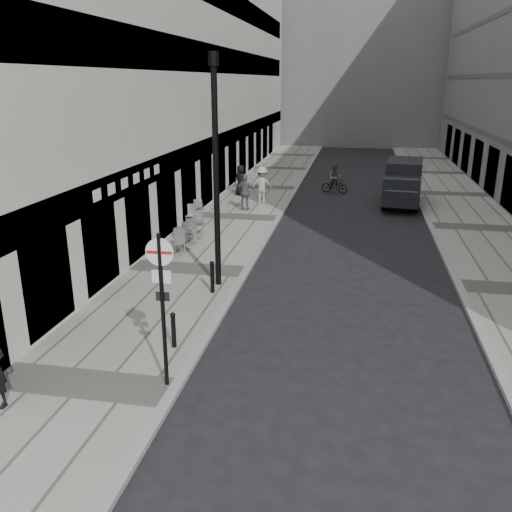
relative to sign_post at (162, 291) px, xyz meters
The scene contains 17 objects.
ground 3.78m from the sign_post, 86.19° to the right, with size 120.00×120.00×0.00m, color black.
sidewalk 15.27m from the sign_post, 96.84° to the left, with size 4.00×60.00×0.12m, color gray.
far_sidewalk 17.73m from the sign_post, 58.47° to the left, with size 4.00×60.00×0.12m, color gray.
building_left 23.26m from the sign_post, 105.10° to the left, with size 4.00×45.00×18.00m, color silver.
building_far 53.74m from the sign_post, 88.16° to the left, with size 24.00×16.00×22.00m, color slate.
sign_post is the anchor object (origin of this frame).
lamppost 6.31m from the sign_post, 93.78° to the left, with size 0.32×0.32×7.01m.
bollard_near 2.44m from the sign_post, 103.53° to the left, with size 0.11×0.11×0.85m, color black.
bollard_far 5.59m from the sign_post, 94.30° to the left, with size 0.13×0.13×0.94m, color black.
panel_van 20.65m from the sign_post, 72.46° to the left, with size 2.32×5.04×2.30m.
cyclist 22.37m from the sign_post, 83.49° to the left, with size 1.70×1.03×1.73m.
pedestrian_a 16.50m from the sign_post, 95.72° to the left, with size 1.05×0.44×1.80m, color slate.
pedestrian_b 18.20m from the sign_post, 93.48° to the left, with size 1.25×0.72×1.94m, color #ACA89F.
pedestrian_c 20.22m from the sign_post, 97.54° to the left, with size 0.83×0.54×1.70m, color black.
cafe_table_near 9.82m from the sign_post, 105.57° to the left, with size 0.77×1.74×0.99m.
cafe_table_mid 14.05m from the sign_post, 104.10° to the left, with size 0.75×1.68×0.96m.
cafe_table_far 11.27m from the sign_post, 103.49° to the left, with size 0.76×1.71×0.97m.
Camera 1 is at (3.56, -6.71, 6.36)m, focal length 38.00 mm.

